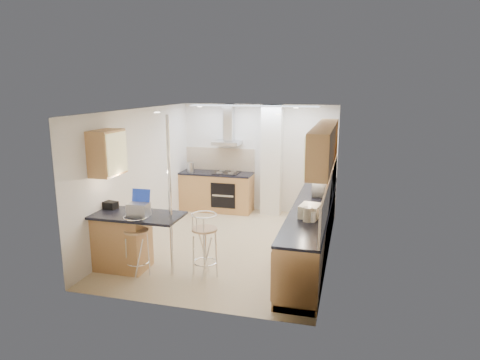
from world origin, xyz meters
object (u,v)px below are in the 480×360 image
(bar_stool_near, at_px, (137,246))
(microwave, at_px, (322,187))
(bar_stool_end, at_px, (205,245))
(laptop, at_px, (139,210))
(bread_bin, at_px, (310,211))

(bar_stool_near, bearing_deg, microwave, 51.73)
(microwave, distance_m, bar_stool_near, 3.52)
(bar_stool_near, xyz_separation_m, bar_stool_end, (1.03, 0.24, 0.03))
(laptop, xyz_separation_m, bar_stool_end, (1.01, 0.17, -0.54))
(bar_stool_near, xyz_separation_m, bread_bin, (2.57, 0.80, 0.53))
(bar_stool_near, relative_size, bar_stool_end, 0.95)
(microwave, bearing_deg, laptop, 125.52)
(laptop, relative_size, bar_stool_end, 0.30)
(laptop, bearing_deg, bar_stool_end, 6.95)
(bread_bin, bearing_deg, microwave, 95.87)
(microwave, xyz_separation_m, bread_bin, (-0.08, -1.44, -0.06))
(bread_bin, bearing_deg, bar_stool_near, -153.69)
(microwave, relative_size, bar_stool_end, 0.54)
(microwave, bearing_deg, bread_bin, 172.91)
(laptop, relative_size, bar_stool_near, 0.32)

